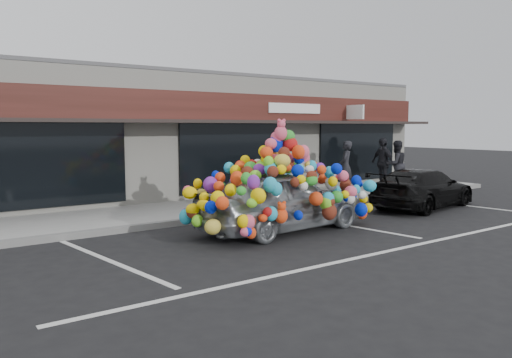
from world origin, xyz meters
TOP-DOWN VIEW (x-y plane):
  - ground at (0.00, 0.00)m, footprint 90.00×90.00m
  - shop_building at (0.00, 8.44)m, footprint 24.00×7.20m
  - sidewalk at (0.00, 4.00)m, footprint 26.00×3.00m
  - kerb at (0.00, 2.50)m, footprint 26.00×0.18m
  - parking_stripe_left at (-3.20, 0.20)m, footprint 0.73×4.37m
  - parking_stripe_mid at (2.80, 0.20)m, footprint 0.73×4.37m
  - parking_stripe_right at (8.20, 0.20)m, footprint 0.73×4.37m
  - lane_line at (2.00, -2.30)m, footprint 14.00×0.12m
  - toy_car at (1.08, 0.50)m, footprint 3.13×4.75m
  - black_sedan at (6.72, 0.64)m, footprint 2.35×4.42m
  - pedestrian_a at (6.92, 4.10)m, footprint 0.80×0.74m
  - pedestrian_b at (9.20, 3.68)m, footprint 1.01×0.87m
  - pedestrian_c at (8.91, 4.09)m, footprint 1.17×0.60m

SIDE VIEW (x-z plane):
  - ground at x=0.00m, z-range 0.00..0.00m
  - parking_stripe_left at x=-3.20m, z-range 0.00..0.01m
  - parking_stripe_mid at x=2.80m, z-range 0.00..0.01m
  - parking_stripe_right at x=8.20m, z-range 0.00..0.01m
  - lane_line at x=2.00m, z-range 0.00..0.01m
  - sidewalk at x=0.00m, z-range 0.00..0.15m
  - kerb at x=0.00m, z-range -0.01..0.15m
  - black_sedan at x=6.72m, z-range 0.00..1.22m
  - toy_car at x=1.08m, z-range -0.43..2.26m
  - pedestrian_b at x=9.20m, z-range 0.15..1.96m
  - pedestrian_a at x=6.92m, z-range 0.15..1.98m
  - pedestrian_c at x=8.91m, z-range 0.15..2.06m
  - shop_building at x=0.00m, z-range 0.01..4.32m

